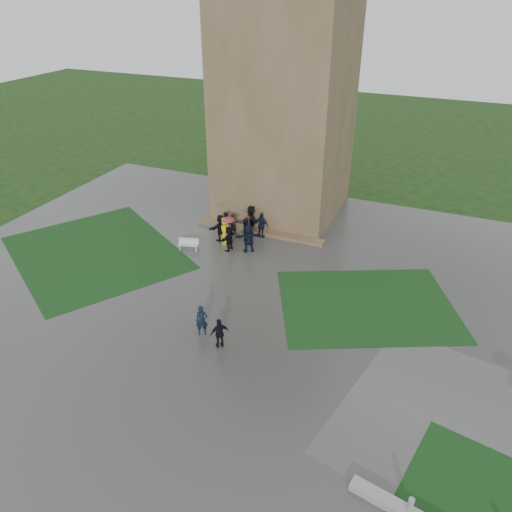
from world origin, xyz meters
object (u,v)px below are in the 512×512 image
at_px(bench, 189,244).
at_px(pedestrian_near, 220,333).
at_px(tower, 286,84).
at_px(pedestrian_mid, 202,321).

bearing_deg(bench, pedestrian_near, -68.17).
xyz_separation_m(tower, bench, (-3.25, -8.35, -8.59)).
relative_size(tower, pedestrian_mid, 11.41).
distance_m(pedestrian_mid, pedestrian_near, 1.33).
bearing_deg(tower, pedestrian_mid, -83.95).
bearing_deg(pedestrian_near, pedestrian_mid, -67.11).
xyz_separation_m(pedestrian_mid, pedestrian_near, (1.23, -0.52, -0.01)).
xyz_separation_m(tower, pedestrian_mid, (1.65, -15.57, -8.19)).
height_order(tower, pedestrian_near, tower).
height_order(pedestrian_mid, pedestrian_near, pedestrian_mid).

